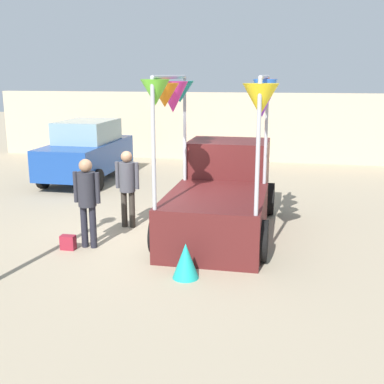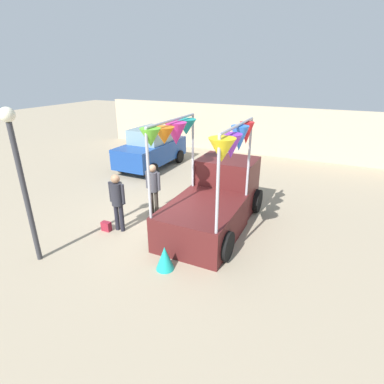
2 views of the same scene
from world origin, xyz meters
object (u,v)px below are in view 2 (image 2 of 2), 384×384
person_vendor (153,185)px  folded_kite_bundle_teal (165,258)px  handbag (106,226)px  person_customer (117,197)px  parked_car (152,148)px  street_lamp (19,166)px  vendor_truck (215,195)px

person_vendor → folded_kite_bundle_teal: 3.11m
handbag → person_customer: bearing=29.7°
parked_car → person_vendor: bearing=-56.9°
handbag → street_lamp: street_lamp is taller
vendor_truck → street_lamp: size_ratio=1.11×
folded_kite_bundle_teal → person_customer: bearing=154.1°
vendor_truck → person_customer: (-2.36, -1.63, 0.10)m
street_lamp → folded_kite_bundle_teal: street_lamp is taller
person_vendor → folded_kite_bundle_teal: person_vendor is taller
vendor_truck → parked_car: bearing=140.0°
vendor_truck → street_lamp: (-3.28, -3.68, 1.49)m
vendor_truck → handbag: vendor_truck is taller
person_customer → street_lamp: (-0.92, -2.05, 1.39)m
vendor_truck → handbag: 3.37m
person_customer → parked_car: bearing=113.6°
folded_kite_bundle_teal → vendor_truck: bearing=85.4°
handbag → folded_kite_bundle_teal: folded_kite_bundle_teal is taller
street_lamp → person_customer: bearing=65.8°
person_vendor → handbag: (-0.68, -1.58, -0.88)m
parked_car → street_lamp: 8.04m
person_customer → street_lamp: size_ratio=0.47×
vendor_truck → person_customer: 2.87m
person_customer → handbag: (-0.35, -0.20, -0.92)m
person_vendor → street_lamp: 3.92m
parked_car → folded_kite_bundle_teal: bearing=-55.5°
person_customer → person_vendor: 1.42m
parked_car → folded_kite_bundle_teal: 8.20m
person_customer → handbag: 1.00m
parked_car → street_lamp: bearing=-78.6°
person_vendor → street_lamp: street_lamp is taller
parked_car → street_lamp: (1.57, -7.75, 1.50)m
handbag → person_vendor: bearing=66.8°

